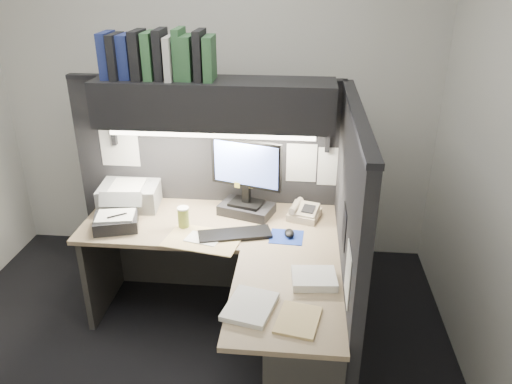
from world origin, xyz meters
TOP-DOWN VIEW (x-y plane):
  - floor at (0.00, 0.00)m, footprint 3.50×3.50m
  - wall_back at (0.00, 1.50)m, footprint 3.50×0.04m
  - partition_back at (0.03, 0.93)m, footprint 1.90×0.06m
  - partition_right at (0.98, 0.18)m, footprint 0.06×1.50m
  - desk at (0.43, -0.00)m, footprint 1.70×1.53m
  - overhead_shelf at (0.12, 0.75)m, footprint 1.55×0.34m
  - task_light_tube at (0.12, 0.61)m, footprint 1.32×0.04m
  - monitor at (0.33, 0.71)m, footprint 0.49×0.32m
  - keyboard at (0.29, 0.39)m, footprint 0.49×0.27m
  - mousepad at (0.62, 0.41)m, footprint 0.22×0.20m
  - mouse at (0.64, 0.42)m, footprint 0.07×0.11m
  - telephone at (0.73, 0.69)m, footprint 0.25×0.25m
  - coffee_cup at (-0.06, 0.47)m, footprint 0.09×0.09m
  - printer at (-0.51, 0.77)m, footprint 0.44×0.38m
  - notebook_stack at (-0.50, 0.42)m, footprint 0.33×0.30m
  - open_folder at (0.10, 0.32)m, footprint 0.52×0.39m
  - paper_stack_a at (0.79, -0.07)m, footprint 0.26×0.22m
  - paper_stack_b at (0.47, -0.33)m, footprint 0.29×0.33m
  - manila_stack at (0.71, -0.41)m, footprint 0.24×0.28m
  - binder_row at (-0.22, 0.75)m, footprint 0.72×0.26m
  - pinned_papers at (0.42, 0.56)m, footprint 1.76×1.31m

SIDE VIEW (x-z plane):
  - floor at x=0.00m, z-range 0.00..0.00m
  - desk at x=0.43m, z-range 0.08..0.81m
  - mousepad at x=0.62m, z-range 0.73..0.73m
  - open_folder at x=0.10m, z-range 0.73..0.74m
  - manila_stack at x=0.71m, z-range 0.73..0.74m
  - keyboard at x=0.29m, z-range 0.73..0.75m
  - paper_stack_b at x=0.47m, z-range 0.73..0.76m
  - mouse at x=0.64m, z-range 0.73..0.77m
  - paper_stack_a at x=0.79m, z-range 0.73..0.78m
  - telephone at x=0.73m, z-range 0.73..0.81m
  - notebook_stack at x=-0.50m, z-range 0.73..0.81m
  - coffee_cup at x=-0.06m, z-range 0.73..0.87m
  - partition_back at x=0.03m, z-range 0.00..1.60m
  - partition_right at x=0.98m, z-range 0.00..1.60m
  - printer at x=-0.51m, z-range 0.73..0.89m
  - monitor at x=0.33m, z-range 0.67..1.21m
  - pinned_papers at x=0.42m, z-range 0.80..1.31m
  - task_light_tube at x=0.12m, z-range 1.31..1.35m
  - wall_back at x=0.00m, z-range 0.00..2.70m
  - overhead_shelf at x=0.12m, z-range 1.35..1.65m
  - binder_row at x=-0.22m, z-range 1.64..1.95m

